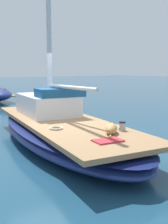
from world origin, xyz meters
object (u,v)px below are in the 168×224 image
object	(u,v)px
deck_winch	(122,126)
dog_tan	(111,128)
deck_towel	(108,141)
sailboat_main	(62,132)
coiled_rope	(56,128)

from	to	relation	value
deck_winch	dog_tan	bearing A→B (deg)	-174.84
deck_winch	deck_towel	bearing A→B (deg)	-150.13
sailboat_main	deck_winch	size ratio (longest dim) A/B	36.00
sailboat_main	coiled_rope	world-z (taller)	coiled_rope
sailboat_main	deck_towel	size ratio (longest dim) A/B	13.50
sailboat_main	deck_towel	distance (m)	2.51
dog_tan	deck_towel	distance (m)	0.72
deck_towel	coiled_rope	bearing A→B (deg)	98.14
sailboat_main	deck_winch	bearing A→B (deg)	-78.43
dog_tan	deck_towel	size ratio (longest dim) A/B	1.31
dog_tan	coiled_rope	distance (m)	1.31
dog_tan	deck_winch	distance (m)	0.37
deck_towel	dog_tan	bearing A→B (deg)	42.25
dog_tan	coiled_rope	world-z (taller)	dog_tan
sailboat_main	dog_tan	size ratio (longest dim) A/B	10.33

